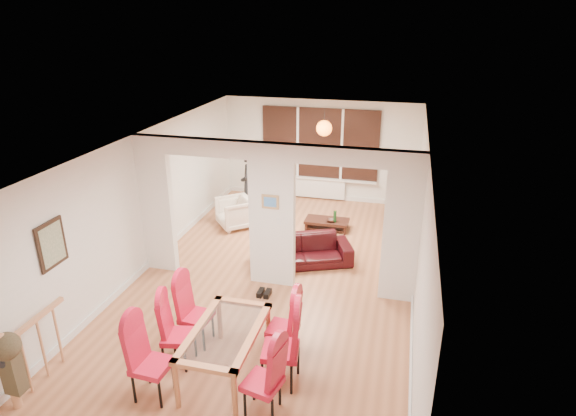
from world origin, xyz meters
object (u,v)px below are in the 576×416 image
at_px(dining_table, 226,352).
at_px(bottle, 335,216).
at_px(television, 394,210).
at_px(coffee_table, 327,224).
at_px(person, 249,184).
at_px(dining_chair_ra, 262,378).
at_px(dining_chair_lb, 178,332).
at_px(dining_chair_rc, 283,324).
at_px(dining_chair_rb, 280,345).
at_px(bowl, 330,220).
at_px(dining_chair_lc, 196,312).
at_px(sofa, 302,251).
at_px(armchair, 235,213).
at_px(dining_chair_la, 151,360).

relative_size(dining_table, bottle, 5.31).
bearing_deg(television, coffee_table, 131.88).
bearing_deg(dining_table, person, 105.19).
bearing_deg(person, dining_chair_ra, 14.81).
bearing_deg(person, dining_chair_lb, 2.89).
height_order(dining_chair_rc, person, person).
distance_m(television, bottle, 1.53).
relative_size(dining_chair_rb, person, 0.72).
height_order(dining_table, bottle, dining_table).
distance_m(dining_chair_rc, person, 5.23).
xyz_separation_m(dining_chair_ra, bowl, (-0.09, 5.51, -0.27)).
relative_size(dining_chair_lc, coffee_table, 1.07).
distance_m(coffee_table, bottle, 0.33).
bearing_deg(sofa, bowl, 57.73).
height_order(dining_chair_ra, person, person).
distance_m(dining_table, dining_chair_lc, 0.87).
xyz_separation_m(dining_table, sofa, (0.30, 3.31, -0.08)).
height_order(dining_chair_ra, sofa, dining_chair_ra).
distance_m(dining_chair_lc, armchair, 4.24).
bearing_deg(bottle, bowl, 178.30).
height_order(dining_chair_rb, television, dining_chair_rb).
bearing_deg(coffee_table, bowl, -40.52).
bearing_deg(bowl, dining_chair_ra, -89.09).
bearing_deg(dining_chair_lc, dining_chair_la, -89.28).
bearing_deg(dining_chair_rb, dining_chair_rc, 93.69).
bearing_deg(dining_table, dining_chair_lc, 140.94).
bearing_deg(bowl, armchair, -171.89).
relative_size(dining_chair_ra, armchair, 1.38).
xyz_separation_m(dining_chair_lb, dining_chair_ra, (1.39, -0.59, 0.01)).
bearing_deg(coffee_table, bottle, -23.66).
relative_size(dining_chair_lb, dining_chair_ra, 0.98).
height_order(dining_chair_lc, bowl, dining_chair_lc).
height_order(dining_table, dining_chair_rc, dining_chair_rc).
relative_size(person, coffee_table, 1.66).
height_order(dining_chair_lb, dining_chair_rc, dining_chair_lb).
bearing_deg(armchair, dining_chair_lb, -29.88).
xyz_separation_m(dining_chair_lc, dining_chair_rb, (1.40, -0.49, 0.06)).
bearing_deg(dining_chair_la, dining_chair_lc, 88.85).
bearing_deg(coffee_table, television, 28.76).
bearing_deg(television, dining_chair_ra, -178.08).
bearing_deg(armchair, dining_chair_la, -31.50).
relative_size(dining_chair_ra, bowl, 5.32).
relative_size(sofa, bottle, 6.64).
height_order(dining_table, dining_chair_rb, dining_chair_rb).
xyz_separation_m(dining_table, dining_chair_rc, (0.63, 0.58, 0.15)).
xyz_separation_m(dining_chair_ra, armchair, (-2.24, 5.20, -0.18)).
xyz_separation_m(sofa, coffee_table, (0.18, 1.75, -0.16)).
xyz_separation_m(dining_chair_lb, coffee_table, (1.21, 5.00, -0.40)).
xyz_separation_m(person, television, (3.39, 0.49, -0.53)).
relative_size(armchair, bowl, 3.85).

